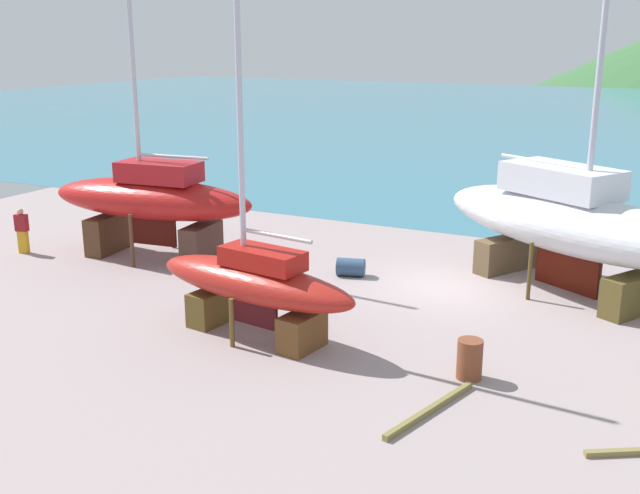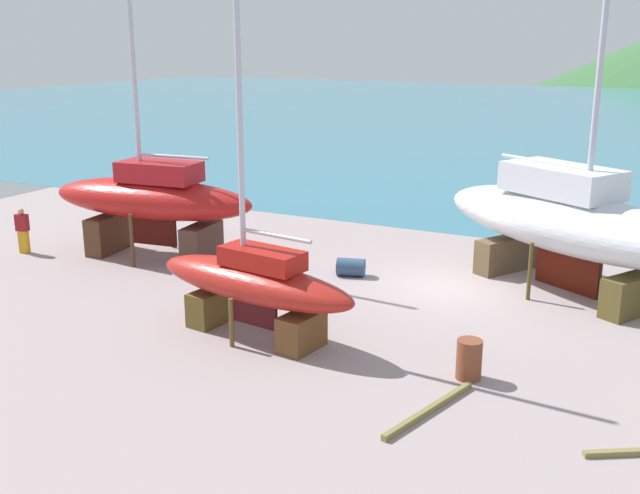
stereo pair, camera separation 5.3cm
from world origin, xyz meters
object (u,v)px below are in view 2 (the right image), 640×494
sailboat_mid_port (254,283)px  worker (23,230)px  sailboat_large_starboard (570,221)px  sailboat_far_slipway (152,200)px  barrel_blue_faded (351,267)px  barrel_tipped_right (469,359)px

sailboat_mid_port → worker: sailboat_mid_port is taller
sailboat_mid_port → worker: bearing=-5.9°
sailboat_large_starboard → worker: sailboat_large_starboard is taller
sailboat_large_starboard → sailboat_far_slipway: bearing=-138.1°
barrel_blue_faded → sailboat_large_starboard: bearing=15.2°
sailboat_far_slipway → barrel_blue_faded: sailboat_far_slipway is taller
sailboat_large_starboard → sailboat_mid_port: size_ratio=1.46×
sailboat_large_starboard → sailboat_mid_port: sailboat_large_starboard is taller
barrel_blue_faded → barrel_tipped_right: barrel_tipped_right is taller
barrel_tipped_right → sailboat_far_slipway: bearing=160.1°
sailboat_far_slipway → sailboat_large_starboard: bearing=-174.0°
worker → barrel_blue_faded: 11.99m
sailboat_large_starboard → barrel_blue_faded: 6.92m
sailboat_large_starboard → barrel_tipped_right: 7.72m
sailboat_mid_port → barrel_tipped_right: size_ratio=10.92×
worker → barrel_tipped_right: (17.21, -2.89, -0.38)m
sailboat_mid_port → barrel_blue_faded: sailboat_mid_port is taller
sailboat_mid_port → sailboat_large_starboard: bearing=-122.6°
sailboat_large_starboard → barrel_blue_faded: sailboat_large_starboard is taller
sailboat_mid_port → barrel_tipped_right: sailboat_mid_port is taller
sailboat_large_starboard → sailboat_mid_port: 9.97m
sailboat_mid_port → barrel_tipped_right: 5.75m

